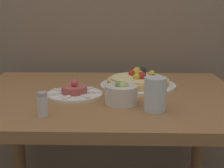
% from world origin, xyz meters
% --- Properties ---
extents(dining_table, '(1.01, 0.77, 0.77)m').
position_xyz_m(dining_table, '(0.00, 0.38, 0.65)').
color(dining_table, olive).
rests_on(dining_table, ground_plane).
extents(pizza_plate, '(0.30, 0.30, 0.07)m').
position_xyz_m(pizza_plate, '(0.13, 0.49, 0.79)').
color(pizza_plate, white).
rests_on(pizza_plate, dining_table).
extents(tartare_plate, '(0.20, 0.20, 0.06)m').
position_xyz_m(tartare_plate, '(-0.10, 0.34, 0.78)').
color(tartare_plate, white).
rests_on(tartare_plate, dining_table).
extents(small_bowl, '(0.11, 0.11, 0.08)m').
position_xyz_m(small_bowl, '(0.06, 0.25, 0.81)').
color(small_bowl, silver).
rests_on(small_bowl, dining_table).
extents(drinking_glass, '(0.07, 0.07, 0.10)m').
position_xyz_m(drinking_glass, '(0.17, 0.18, 0.82)').
color(drinking_glass, silver).
rests_on(drinking_glass, dining_table).
extents(salt_shaker, '(0.03, 0.03, 0.07)m').
position_xyz_m(salt_shaker, '(-0.16, 0.12, 0.81)').
color(salt_shaker, silver).
rests_on(salt_shaker, dining_table).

